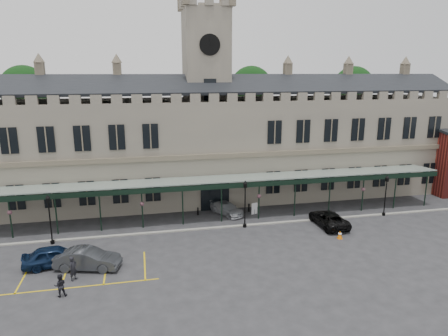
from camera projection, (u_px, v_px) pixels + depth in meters
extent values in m
plane|color=#29292C|center=(238.00, 251.00, 34.58)|extent=(140.00, 140.00, 0.00)
cube|color=#6E685C|center=(207.00, 149.00, 48.39)|extent=(60.00, 10.00, 12.00)
cube|color=brown|center=(215.00, 156.00, 43.42)|extent=(60.00, 0.35, 0.50)
cube|color=black|center=(210.00, 84.00, 44.19)|extent=(60.00, 4.77, 2.20)
cube|color=black|center=(203.00, 83.00, 48.95)|extent=(60.00, 4.77, 2.20)
cube|color=black|center=(215.00, 194.00, 44.50)|extent=(3.20, 0.18, 3.80)
cube|color=#6E685C|center=(206.00, 108.00, 47.22)|extent=(5.00, 5.00, 22.00)
cylinder|color=silver|center=(210.00, 45.00, 43.15)|extent=(2.20, 0.12, 2.20)
cylinder|color=black|center=(210.00, 45.00, 43.08)|extent=(2.30, 0.04, 2.30)
cube|color=black|center=(210.00, 92.00, 44.32)|extent=(1.40, 0.12, 2.80)
cube|color=#8C9E93|center=(218.00, 179.00, 42.18)|extent=(50.00, 4.00, 0.40)
cube|color=black|center=(222.00, 186.00, 40.34)|extent=(50.00, 0.18, 0.50)
cube|color=gray|center=(225.00, 227.00, 39.80)|extent=(60.00, 0.40, 0.12)
cylinder|color=#332314|center=(31.00, 143.00, 52.51)|extent=(0.70, 0.70, 12.00)
sphere|color=black|center=(25.00, 89.00, 50.87)|extent=(6.00, 6.00, 6.00)
cylinder|color=#332314|center=(250.00, 136.00, 58.57)|extent=(0.70, 0.70, 12.00)
sphere|color=black|center=(251.00, 87.00, 56.93)|extent=(6.00, 6.00, 6.00)
cylinder|color=#332314|center=(350.00, 132.00, 61.80)|extent=(0.70, 0.70, 12.00)
sphere|color=black|center=(353.00, 86.00, 60.16)|extent=(6.00, 6.00, 6.00)
cylinder|color=black|center=(52.00, 242.00, 36.02)|extent=(0.36, 0.36, 0.30)
cylinder|color=black|center=(50.00, 223.00, 35.59)|extent=(0.12, 0.12, 3.98)
cube|color=black|center=(48.00, 200.00, 35.09)|extent=(0.28, 0.28, 0.40)
cone|color=black|center=(48.00, 196.00, 35.01)|extent=(0.44, 0.44, 0.30)
cylinder|color=black|center=(245.00, 226.00, 39.90)|extent=(0.38, 0.38, 0.31)
cylinder|color=black|center=(245.00, 207.00, 39.44)|extent=(0.13, 0.13, 4.17)
cube|color=black|center=(245.00, 186.00, 38.92)|extent=(0.29, 0.29, 0.42)
cone|color=black|center=(245.00, 182.00, 38.83)|extent=(0.46, 0.46, 0.31)
cylinder|color=black|center=(384.00, 214.00, 43.15)|extent=(0.35, 0.35, 0.29)
cylinder|color=black|center=(385.00, 198.00, 42.73)|extent=(0.12, 0.12, 3.86)
cube|color=black|center=(387.00, 180.00, 42.24)|extent=(0.27, 0.27, 0.39)
cone|color=black|center=(387.00, 177.00, 42.16)|extent=(0.42, 0.42, 0.29)
cube|color=orange|center=(340.00, 238.00, 37.16)|extent=(0.42, 0.42, 0.04)
cone|color=orange|center=(340.00, 235.00, 37.08)|extent=(0.48, 0.48, 0.77)
cylinder|color=silver|center=(340.00, 234.00, 37.05)|extent=(0.32, 0.32, 0.11)
cylinder|color=black|center=(254.00, 212.00, 43.53)|extent=(0.06, 0.06, 0.53)
cube|color=silver|center=(254.00, 209.00, 43.44)|extent=(0.72, 0.26, 1.27)
cylinder|color=black|center=(198.00, 211.00, 43.26)|extent=(0.15, 0.15, 0.83)
cylinder|color=black|center=(249.00, 208.00, 44.26)|extent=(0.16, 0.16, 0.91)
imported|color=#0C1B37|center=(55.00, 256.00, 31.81)|extent=(5.10, 2.73, 1.65)
imported|color=#323539|center=(88.00, 259.00, 31.30)|extent=(5.31, 2.95, 1.66)
imported|color=#A9ACB2|center=(227.00, 208.00, 43.45)|extent=(3.65, 4.79, 1.29)
imported|color=black|center=(328.00, 219.00, 40.15)|extent=(2.64, 5.37, 1.47)
imported|color=black|center=(73.00, 268.00, 29.55)|extent=(0.76, 0.82, 1.88)
imported|color=black|center=(60.00, 285.00, 27.43)|extent=(0.89, 0.74, 1.64)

